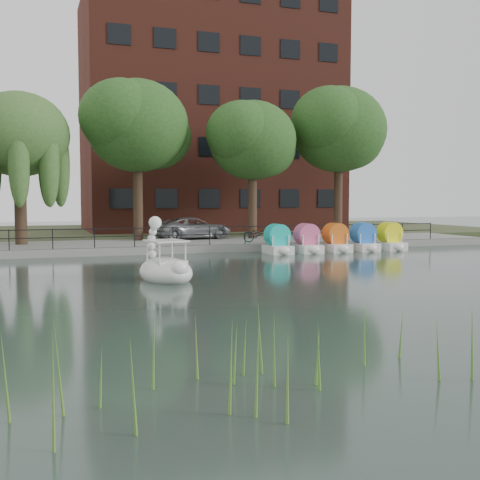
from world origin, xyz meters
TOP-DOWN VIEW (x-y plane):
  - ground_plane at (0.00, 0.00)m, footprint 120.00×120.00m
  - promenade at (0.00, 16.00)m, footprint 40.00×6.00m
  - kerb at (0.00, 13.05)m, footprint 40.00×0.25m
  - land_strip at (0.00, 30.00)m, footprint 60.00×22.00m
  - railing at (0.00, 13.25)m, footprint 32.00×0.05m
  - apartment_building at (7.00, 29.97)m, footprint 20.00×10.07m
  - willow_mid at (-7.50, 17.00)m, footprint 5.32×5.32m
  - broadleaf_center at (-1.00, 18.00)m, footprint 6.00×6.00m
  - broadleaf_right at (6.00, 17.50)m, footprint 5.40×5.40m
  - broadleaf_far at (12.50, 18.50)m, footprint 6.30×6.30m
  - minivan at (2.32, 17.96)m, footprint 3.42×5.79m
  - bicycle at (5.14, 14.14)m, footprint 1.06×1.82m
  - swan_boat at (-2.55, 3.28)m, footprint 2.19×2.93m
  - pedal_boat_row at (8.53, 11.38)m, footprint 7.95×1.70m

SIDE VIEW (x-z plane):
  - ground_plane at x=0.00m, z-range 0.00..0.00m
  - land_strip at x=0.00m, z-range 0.00..0.36m
  - promenade at x=0.00m, z-range 0.00..0.40m
  - kerb at x=0.00m, z-range 0.00..0.40m
  - swan_boat at x=-2.55m, z-range -0.63..1.60m
  - pedal_boat_row at x=8.53m, z-range -0.09..1.31m
  - bicycle at x=5.14m, z-range 0.40..1.40m
  - railing at x=0.00m, z-range 0.65..1.65m
  - minivan at x=2.32m, z-range 0.40..1.91m
  - willow_mid at x=-7.50m, z-range 2.17..10.32m
  - broadleaf_right at x=6.00m, z-range 2.22..10.55m
  - broadleaf_center at x=-1.00m, z-range 2.44..11.69m
  - broadleaf_far at x=12.50m, z-range 2.54..12.25m
  - apartment_building at x=7.00m, z-range 0.36..18.36m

